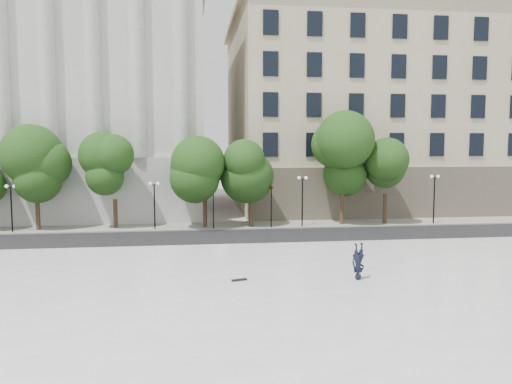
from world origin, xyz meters
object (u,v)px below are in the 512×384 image
Objects in this scene: traffic_light_east at (271,186)px; person_lying at (358,275)px; traffic_light_west at (213,187)px; skateboard at (239,280)px.

traffic_light_east reaches higher than person_lying.
traffic_light_east is 2.30× the size of person_lying.
traffic_light_east is at bearing 0.00° from traffic_light_west.
traffic_light_west reaches higher than skateboard.
skateboard is at bearing 164.71° from person_lying.
traffic_light_west reaches higher than person_lying.
person_lying is at bearing -70.38° from traffic_light_west.
person_lying is (1.52, -17.96, -2.97)m from traffic_light_east.
traffic_light_west is at bearing 180.00° from traffic_light_east.
person_lying is 5.89m from skateboard.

